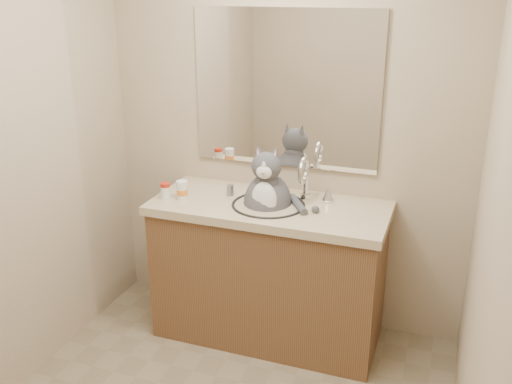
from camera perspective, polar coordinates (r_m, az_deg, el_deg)
room at (r=2.26m, az=-6.34°, el=-1.33°), size 2.22×2.52×2.42m
vanity at (r=3.39m, az=1.31°, el=-7.60°), size 1.34×0.59×1.12m
mirror at (r=3.31m, az=2.96°, el=10.18°), size 1.10×0.02×0.90m
shower_curtain at (r=2.98m, az=-23.84°, el=-1.07°), size 0.02×1.30×1.93m
cat at (r=3.22m, az=1.17°, el=-0.83°), size 0.42×0.33×0.55m
pill_bottle_redcap at (r=3.32m, az=-9.04°, el=0.12°), size 0.07×0.07×0.10m
pill_bottle_orange at (r=3.30m, az=-7.40°, el=0.15°), size 0.08×0.08×0.11m
grey_canister at (r=3.34m, az=-2.60°, el=0.18°), size 0.05×0.05×0.07m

